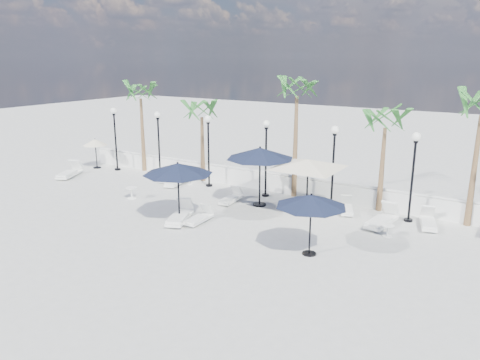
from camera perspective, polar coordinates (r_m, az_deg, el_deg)
The scene contains 29 objects.
ground at distance 18.57m, azimuth -6.76°, elevation -6.88°, with size 100.00×100.00×0.00m, color #A9A9A4.
balustrade at distance 24.39m, azimuth 4.27°, elevation -0.33°, with size 26.00×0.30×1.01m.
lamppost_0 at distance 29.54m, azimuth -15.01°, elevation 5.89°, with size 0.36×0.36×3.84m.
lamppost_1 at distance 27.11m, azimuth -9.91°, elevation 5.41°, with size 0.36×0.36×3.84m.
lamppost_2 at distance 24.93m, azimuth -3.88°, elevation 4.78°, with size 0.36×0.36×3.84m.
lamppost_3 at distance 23.08m, azimuth 3.20°, elevation 3.97°, with size 0.36×0.36×3.84m.
lamppost_4 at distance 21.64m, azimuth 11.34°, elevation 2.97°, with size 0.36×0.36×3.84m.
lamppost_5 at distance 20.70m, azimuth 20.41°, elevation 1.78°, with size 0.36×0.36×3.84m.
palm_0 at distance 28.80m, azimuth -12.03°, elevation 9.95°, with size 2.60×2.60×5.50m.
palm_1 at distance 25.97m, azimuth -4.69°, elevation 7.98°, with size 2.60×2.60×4.70m.
palm_2 at distance 22.90m, azimuth 6.95°, elevation 10.43°, with size 2.60×2.60×6.10m.
palm_3 at distance 21.55m, azimuth 17.30°, elevation 6.47°, with size 2.60×2.60×4.90m.
lounger_0 at distance 26.78m, azimuth -8.65°, elevation 0.37°, with size 0.87×1.80×0.65m.
lounger_1 at distance 29.03m, azimuth -20.08°, elevation 0.85°, with size 1.48×2.19×0.79m.
lounger_2 at distance 19.97m, azimuth -5.00°, elevation -4.62°, with size 0.61×1.65×0.61m.
lounger_3 at distance 25.77m, azimuth -7.78°, elevation -0.16°, with size 0.96×1.88×0.67m.
lounger_4 at distance 20.13m, azimuth -7.34°, elevation -4.35°, with size 1.41×2.20×0.79m.
lounger_5 at distance 22.58m, azimuth -1.12°, elevation -2.23°, with size 0.74×1.71×0.62m.
lounger_6 at distance 21.69m, azimuth 12.85°, elevation -3.35°, with size 1.11×1.71×0.61m.
lounger_7 at distance 20.36m, azimuth 16.93°, elevation -4.66°, with size 0.94×2.20×0.80m.
lounger_8 at distance 20.89m, azimuth 21.96°, elevation -4.74°, with size 1.02×1.87×0.67m.
side_table_0 at distance 25.84m, azimuth -6.21°, elevation 0.08°, with size 0.49×0.49×0.48m.
side_table_1 at distance 23.77m, azimuth -13.08°, elevation -1.42°, with size 0.58×0.58×0.56m.
side_table_2 at distance 19.26m, azimuth 17.56°, elevation -5.78°, with size 0.49×0.49×0.48m.
parasol_navy_left at distance 19.63m, azimuth -7.60°, elevation 1.33°, with size 2.95×2.95×2.61m.
parasol_navy_mid at distance 21.59m, azimuth 2.45°, elevation 3.24°, with size 3.17×3.17×2.84m.
parasol_navy_right at distance 16.38m, azimuth 8.67°, elevation -2.55°, with size 2.53×2.53×2.27m.
parasol_cream_sq_a at distance 20.51m, azimuth 8.32°, elevation 2.47°, with size 5.50×5.50×2.70m.
parasol_cream_small at distance 30.59m, azimuth -17.24°, elevation 4.37°, with size 1.55×1.55×1.90m.
Camera 1 is at (10.94, -13.35, 6.85)m, focal length 35.00 mm.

